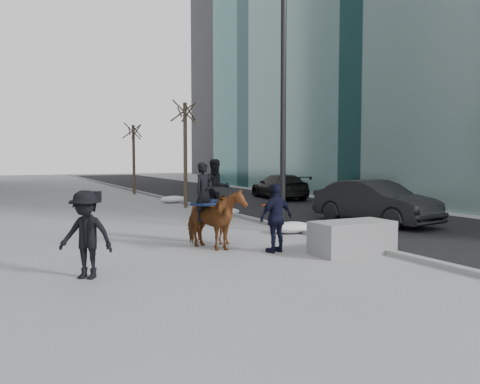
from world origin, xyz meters
name	(u,v)px	position (x,y,z in m)	size (l,w,h in m)	color
ground	(262,258)	(0.00, 0.00, 0.00)	(120.00, 120.00, 0.00)	gray
road	(290,207)	(7.00, 10.00, 0.01)	(8.00, 90.00, 0.01)	black
curb	(213,210)	(3.00, 10.00, 0.06)	(0.25, 90.00, 0.12)	gray
planter	(352,237)	(2.25, -0.56, 0.41)	(2.04, 1.02, 0.81)	gray
car_near	(375,202)	(6.55, 3.54, 0.78)	(1.66, 4.75, 1.56)	black
car_far	(279,187)	(8.92, 14.28, 0.70)	(1.96, 4.82, 1.40)	black
tree_near	(185,150)	(2.40, 11.89, 2.73)	(1.20, 1.20, 5.45)	#392B21
tree_far	(134,156)	(2.40, 21.43, 2.44)	(1.20, 1.20, 4.87)	#33271E
mounted_left	(206,217)	(-0.76, 1.68, 0.84)	(1.39, 1.92, 2.26)	#47200E
mounted_right	(218,210)	(-0.16, 2.24, 0.94)	(1.37, 1.51, 2.34)	#48200E
feeder	(276,218)	(0.64, 0.43, 0.88)	(1.10, 0.97, 1.75)	black
camera_crew	(86,234)	(-4.12, -0.29, 0.89)	(1.29, 1.22, 1.75)	black
lamppost	(280,75)	(2.60, 3.58, 4.99)	(0.25, 2.27, 9.09)	black
snow_piles	(219,210)	(2.70, 8.73, 0.17)	(1.42, 12.46, 0.36)	silver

